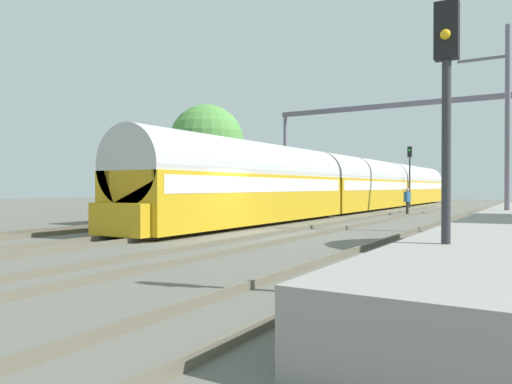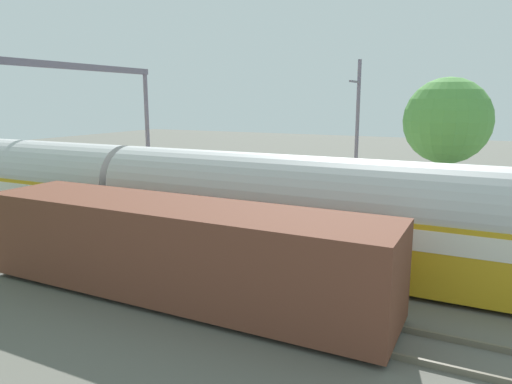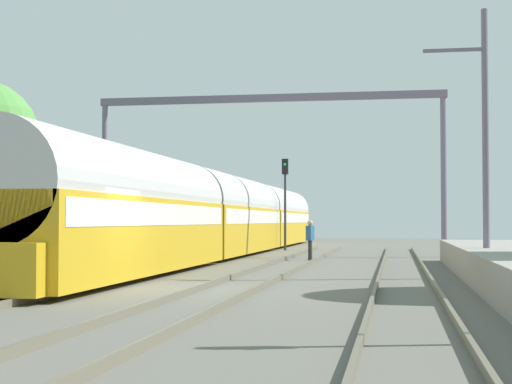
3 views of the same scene
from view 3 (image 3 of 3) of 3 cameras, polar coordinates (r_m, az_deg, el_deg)
The scene contains 10 objects.
ground at distance 20.88m, azimuth -7.38°, elevation -6.67°, with size 120.00×120.00×0.00m, color #626158.
track_west at distance 21.58m, azimuth -12.77°, elevation -6.27°, with size 1.51×60.00×0.16m.
track_east at distance 20.36m, azimuth -1.65°, elevation -6.58°, with size 1.51×60.00×0.16m.
track_far_east at distance 19.97m, azimuth 10.39°, elevation -6.64°, with size 1.52×60.00×0.16m.
passenger_train at distance 40.90m, azimuth -1.90°, elevation -1.63°, with size 2.93×49.20×3.82m.
freight_car at distance 29.11m, azimuth -15.60°, elevation -2.39°, with size 2.80×13.00×2.70m.
person_crossing at distance 35.50m, azimuth 3.78°, elevation -3.09°, with size 0.35×0.45×1.73m.
railway_signal_far at distance 47.37m, azimuth 2.03°, elevation 0.01°, with size 0.36×0.30×5.28m.
catenary_gantry at distance 39.99m, azimuth 0.85°, elevation 4.07°, with size 17.06×0.28×7.86m.
catenary_pole_east_mid at distance 25.23m, azimuth 15.55°, elevation 3.63°, with size 1.90×0.20×8.00m.
Camera 3 is at (6.09, -19.90, 1.70)m, focal length 57.59 mm.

